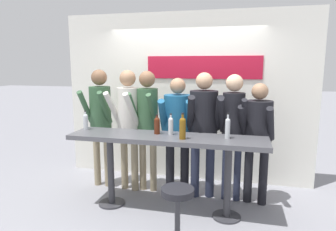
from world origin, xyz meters
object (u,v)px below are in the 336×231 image
object	(u,v)px
person_left	(128,116)
wine_bottle_4	(171,125)
person_center_right	(204,122)
person_center	(177,124)
wine_bottle_2	(183,127)
person_far_right	(258,131)
wine_bottle_1	(228,127)
wine_bottle_0	(86,121)
wine_bottle_3	(157,125)
person_center_left	(147,116)
person_right	(233,122)
tasting_table	(166,148)
person_far_left	(100,114)
bar_stool	(177,208)

from	to	relation	value
person_left	wine_bottle_4	size ratio (longest dim) A/B	6.62
wine_bottle_4	person_center_right	bearing A→B (deg)	51.74
person_center	wine_bottle_2	size ratio (longest dim) A/B	5.35
person_far_right	wine_bottle_1	xyz separation A→B (m)	(-0.38, -0.46, 0.12)
wine_bottle_2	wine_bottle_0	bearing A→B (deg)	171.58
wine_bottle_3	wine_bottle_0	bearing A→B (deg)	178.90
person_far_right	person_center_left	bearing A→B (deg)	-170.69
person_left	person_right	xyz separation A→B (m)	(1.54, -0.00, -0.02)
wine_bottle_2	wine_bottle_3	xyz separation A→B (m)	(-0.38, 0.19, -0.03)
person_left	wine_bottle_4	bearing A→B (deg)	-21.45
person_center	wine_bottle_1	size ratio (longest dim) A/B	5.45
wine_bottle_1	person_center_right	bearing A→B (deg)	125.51
tasting_table	wine_bottle_1	size ratio (longest dim) A/B	7.98
person_far_left	wine_bottle_4	world-z (taller)	person_far_left
tasting_table	person_far_right	size ratio (longest dim) A/B	1.51
wine_bottle_0	wine_bottle_4	size ratio (longest dim) A/B	0.97
person_far_left	person_center	world-z (taller)	person_far_left
person_right	wine_bottle_0	xyz separation A→B (m)	(-2.00, -0.44, 0.01)
person_far_left	person_center_right	size ratio (longest dim) A/B	1.02
person_far_left	wine_bottle_4	xyz separation A→B (m)	(1.24, -0.50, -0.02)
bar_stool	person_center	bearing A→B (deg)	102.17
wine_bottle_2	wine_bottle_4	distance (m)	0.28
person_left	wine_bottle_4	xyz separation A→B (m)	(0.76, -0.45, -0.01)
person_far_left	person_center	xyz separation A→B (m)	(1.23, -0.01, -0.10)
wine_bottle_1	wine_bottle_2	xyz separation A→B (m)	(-0.53, -0.16, 0.01)
person_center_left	wine_bottle_2	size ratio (longest dim) A/B	5.65
person_far_left	wine_bottle_4	distance (m)	1.34
person_center_right	person_right	bearing A→B (deg)	-13.44
person_far_left	person_left	world-z (taller)	person_far_left
tasting_table	bar_stool	world-z (taller)	tasting_table
person_far_right	wine_bottle_3	distance (m)	1.37
wine_bottle_3	bar_stool	bearing A→B (deg)	-61.17
person_center_right	tasting_table	bearing A→B (deg)	-138.22
person_left	wine_bottle_1	world-z (taller)	person_left
bar_stool	wine_bottle_3	world-z (taller)	wine_bottle_3
person_center_right	person_right	xyz separation A→B (m)	(0.41, -0.01, 0.02)
person_far_left	person_center	bearing A→B (deg)	-1.89
bar_stool	wine_bottle_1	world-z (taller)	wine_bottle_1
person_center_left	person_right	bearing A→B (deg)	1.90
person_center_right	person_far_right	world-z (taller)	person_center_right
person_center	wine_bottle_2	xyz separation A→B (m)	(0.21, -0.68, 0.10)
tasting_table	person_center	bearing A→B (deg)	87.69
person_left	person_center_right	world-z (taller)	person_left
person_center_right	person_left	bearing A→B (deg)	168.86
bar_stool	person_far_right	world-z (taller)	person_far_right
person_far_left	wine_bottle_2	size ratio (longest dim) A/B	5.70
person_far_right	person_center	bearing A→B (deg)	-171.34
person_far_left	wine_bottle_2	bearing A→B (deg)	-27.20
person_center	person_center_right	size ratio (longest dim) A/B	0.96
tasting_table	wine_bottle_1	bearing A→B (deg)	3.47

